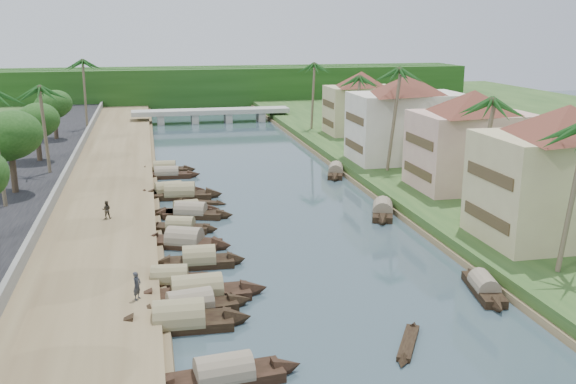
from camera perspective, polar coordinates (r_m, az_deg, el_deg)
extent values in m
plane|color=#32444B|center=(47.81, 1.93, -6.22)|extent=(220.00, 220.00, 0.00)
cube|color=brown|center=(65.60, -16.20, -0.64)|extent=(10.00, 180.00, 0.80)
cube|color=#24441B|center=(71.98, 12.75, 1.08)|extent=(16.00, 180.00, 1.20)
cube|color=black|center=(66.70, -23.51, -0.77)|extent=(8.00, 180.00, 1.40)
cube|color=slate|center=(65.82, -19.90, -0.03)|extent=(0.40, 180.00, 1.10)
cube|color=#16380F|center=(139.34, -7.82, 9.13)|extent=(120.00, 4.00, 8.00)
cube|color=#16380F|center=(144.30, -7.99, 9.31)|extent=(120.00, 4.00, 8.00)
cube|color=#16380F|center=(149.26, -8.15, 9.47)|extent=(120.00, 4.00, 8.00)
cube|color=#9C9C92|center=(116.78, -6.84, 7.13)|extent=(28.00, 4.00, 0.80)
cube|color=#9C9C92|center=(116.42, -11.26, 6.39)|extent=(1.20, 3.50, 1.80)
cube|color=#9C9C92|center=(116.68, -8.30, 6.53)|extent=(1.20, 3.50, 1.80)
cube|color=#9C9C92|center=(117.25, -5.36, 6.66)|extent=(1.20, 3.50, 1.80)
cube|color=#9C9C92|center=(118.13, -2.45, 6.77)|extent=(1.20, 3.50, 1.80)
cube|color=#C4BA83|center=(52.45, 23.12, 0.42)|extent=(12.00, 8.00, 8.00)
pyramid|color=brown|center=(51.54, 23.68, 5.92)|extent=(14.85, 14.85, 2.20)
cube|color=#483821|center=(49.74, 17.18, -2.16)|extent=(0.10, 6.40, 0.90)
cube|color=#483821|center=(48.95, 17.46, 1.43)|extent=(0.10, 6.40, 0.90)
cube|color=#D3AC95|center=(66.29, 15.92, 3.58)|extent=(11.00, 8.00, 7.50)
pyramid|color=brown|center=(65.59, 16.21, 7.74)|extent=(14.11, 14.11, 2.20)
cube|color=#483821|center=(64.26, 11.43, 1.81)|extent=(0.10, 6.40, 0.90)
cube|color=#483821|center=(63.67, 11.56, 4.44)|extent=(0.10, 6.40, 0.90)
cube|color=silver|center=(78.28, 10.48, 5.70)|extent=(13.00, 8.00, 8.00)
pyramid|color=brown|center=(77.67, 10.66, 9.42)|extent=(15.59, 15.59, 2.20)
cube|color=#483821|center=(76.34, 5.86, 4.12)|extent=(0.10, 6.40, 0.90)
cube|color=#483821|center=(75.82, 5.92, 6.50)|extent=(0.10, 6.40, 0.90)
cube|color=#C4BA83|center=(97.22, 6.47, 7.25)|extent=(10.00, 7.00, 7.00)
pyramid|color=brown|center=(96.75, 6.55, 9.96)|extent=(12.62, 12.62, 2.20)
cube|color=#483821|center=(95.97, 3.57, 6.17)|extent=(0.10, 5.60, 0.90)
cube|color=#483821|center=(95.60, 3.59, 7.83)|extent=(0.10, 5.60, 0.90)
cube|color=black|center=(32.81, -5.70, -16.26)|extent=(6.01, 2.41, 0.70)
cone|color=black|center=(33.50, -0.07, -15.33)|extent=(1.84, 1.80, 1.83)
cylinder|color=gray|center=(32.62, -5.72, -15.69)|extent=(4.64, 2.34, 1.90)
cube|color=black|center=(38.41, -9.63, -11.54)|extent=(6.25, 2.43, 0.70)
cone|color=black|center=(38.52, -4.43, -11.16)|extent=(1.88, 2.05, 2.18)
cone|color=black|center=(38.54, -14.84, -11.62)|extent=(1.88, 2.05, 2.18)
cylinder|color=#8F855B|center=(38.25, -9.65, -11.03)|extent=(4.80, 2.46, 2.29)
cube|color=black|center=(41.90, -8.06, -9.17)|extent=(6.79, 2.27, 0.70)
cone|color=black|center=(42.34, -2.96, -8.66)|extent=(1.98, 1.94, 2.11)
cone|color=black|center=(41.73, -13.24, -9.42)|extent=(1.98, 1.94, 2.11)
cylinder|color=#8F855B|center=(41.75, -8.07, -8.70)|extent=(5.20, 2.31, 2.19)
cube|color=black|center=(40.10, -8.67, -10.33)|extent=(5.88, 2.59, 0.70)
cone|color=black|center=(40.74, -4.27, -9.66)|extent=(1.85, 1.84, 1.81)
cone|color=black|center=(39.65, -13.22, -10.74)|extent=(1.85, 1.84, 1.81)
cylinder|color=gray|center=(39.95, -8.69, -9.83)|extent=(4.56, 2.47, 1.89)
cube|color=black|center=(44.27, -10.45, -7.94)|extent=(5.24, 2.28, 0.70)
cone|color=black|center=(44.09, -6.76, -7.78)|extent=(1.64, 1.71, 1.71)
cone|color=black|center=(44.57, -14.10, -7.89)|extent=(1.64, 1.71, 1.71)
cylinder|color=#8F855B|center=(44.12, -10.47, -7.49)|extent=(4.06, 2.21, 1.79)
cube|color=black|center=(47.36, -7.90, -6.31)|extent=(5.05, 2.11, 0.70)
cone|color=black|center=(47.49, -4.55, -6.05)|extent=(1.54, 1.78, 1.88)
cone|color=black|center=(47.33, -11.26, -6.37)|extent=(1.54, 1.78, 1.88)
cylinder|color=#8F855B|center=(47.22, -7.91, -5.88)|extent=(3.88, 2.14, 2.00)
cube|color=black|center=(51.53, -9.17, -4.61)|extent=(5.98, 4.10, 0.70)
cone|color=black|center=(50.54, -5.82, -4.78)|extent=(2.24, 2.33, 2.00)
cone|color=black|center=(52.64, -12.39, -4.26)|extent=(2.24, 2.33, 2.00)
cylinder|color=gray|center=(51.40, -9.19, -4.21)|extent=(4.79, 3.64, 2.10)
cube|color=black|center=(55.26, -9.52, -3.29)|extent=(5.01, 2.90, 0.70)
cone|color=black|center=(54.62, -6.83, -3.32)|extent=(1.72, 1.71, 1.51)
cone|color=black|center=(55.97, -12.15, -3.10)|extent=(1.72, 1.71, 1.51)
cylinder|color=#8F855B|center=(55.15, -9.54, -2.92)|extent=(3.95, 2.61, 1.56)
cube|color=black|center=(59.80, -9.02, -1.89)|extent=(4.79, 2.30, 0.70)
cone|color=black|center=(60.27, -6.63, -1.59)|extent=(1.54, 1.71, 1.69)
cone|color=black|center=(59.39, -11.45, -2.04)|extent=(1.54, 1.71, 1.69)
cylinder|color=#8F855B|center=(59.70, -9.03, -1.54)|extent=(3.72, 2.22, 1.79)
cube|color=black|center=(59.20, -8.63, -2.04)|extent=(6.06, 3.52, 0.70)
cone|color=black|center=(58.43, -5.57, -2.08)|extent=(2.07, 2.01, 1.75)
cone|color=black|center=(60.08, -11.61, -1.85)|extent=(2.07, 2.01, 1.75)
cylinder|color=gray|center=(59.09, -8.65, -1.69)|extent=(4.79, 3.14, 1.80)
cube|color=black|center=(66.94, -10.56, -0.17)|extent=(5.83, 2.62, 0.70)
cone|color=black|center=(67.49, -7.95, 0.13)|extent=(1.84, 1.87, 1.84)
cone|color=black|center=(66.49, -13.21, -0.34)|extent=(1.84, 1.87, 1.84)
cylinder|color=#8F855B|center=(66.85, -10.57, 0.14)|extent=(4.52, 2.50, 1.92)
cube|color=black|center=(65.86, -9.57, -0.37)|extent=(6.52, 2.86, 0.70)
cone|color=black|center=(65.69, -6.52, -0.23)|extent=(2.04, 2.14, 2.15)
cone|color=black|center=(66.17, -12.60, -0.38)|extent=(2.04, 2.14, 2.15)
cylinder|color=#8F855B|center=(65.76, -9.58, -0.05)|extent=(5.05, 2.78, 2.25)
cube|color=black|center=(74.87, -10.72, 1.39)|extent=(5.76, 1.99, 0.70)
cone|color=black|center=(74.76, -8.32, 1.53)|extent=(1.70, 1.53, 1.60)
cone|color=black|center=(75.07, -13.12, 1.36)|extent=(1.70, 1.53, 1.60)
cylinder|color=gray|center=(74.78, -10.74, 1.67)|extent=(4.43, 1.96, 1.64)
cube|color=black|center=(77.56, -10.89, 1.84)|extent=(5.52, 2.19, 0.70)
cone|color=black|center=(77.42, -8.67, 1.97)|extent=(1.68, 1.70, 1.75)
cone|color=black|center=(77.78, -13.09, 1.82)|extent=(1.68, 1.70, 1.75)
cylinder|color=#8F855B|center=(77.47, -10.90, 2.11)|extent=(4.26, 2.16, 1.82)
cube|color=black|center=(44.29, 16.99, -8.35)|extent=(2.41, 5.34, 0.70)
cone|color=black|center=(46.78, 15.92, -6.92)|extent=(1.57, 1.68, 1.48)
cone|color=black|center=(41.79, 18.23, -9.75)|extent=(1.57, 1.68, 1.48)
cylinder|color=gray|center=(44.15, 17.03, -7.90)|extent=(2.24, 4.15, 1.52)
cube|color=black|center=(59.89, 8.41, -1.84)|extent=(3.64, 5.86, 0.70)
cone|color=black|center=(62.86, 8.42, -0.97)|extent=(2.06, 2.07, 1.78)
cone|color=black|center=(56.89, 8.40, -2.64)|extent=(2.06, 2.07, 1.78)
cylinder|color=gray|center=(59.79, 8.42, -1.49)|extent=(3.24, 4.65, 1.85)
cube|color=black|center=(75.33, 4.26, 1.69)|extent=(3.40, 6.02, 0.70)
cone|color=black|center=(78.45, 4.34, 2.27)|extent=(1.93, 2.03, 1.68)
cone|color=black|center=(72.18, 4.18, 1.18)|extent=(1.93, 2.03, 1.68)
cylinder|color=gray|center=(75.25, 4.27, 1.97)|extent=(3.03, 4.74, 1.72)
cube|color=black|center=(36.70, 10.65, -13.07)|extent=(2.67, 3.86, 0.35)
cone|color=black|center=(38.72, 11.10, -11.56)|extent=(1.14, 1.24, 0.73)
cone|color=black|center=(34.71, 10.14, -14.77)|extent=(1.14, 1.24, 0.73)
cube|color=black|center=(43.86, -9.87, -8.28)|extent=(3.21, 1.21, 0.35)
cone|color=black|center=(43.67, -7.55, -8.29)|extent=(0.89, 0.82, 0.70)
cone|color=black|center=(44.12, -12.16, -8.26)|extent=(0.89, 0.82, 0.70)
cube|color=black|center=(63.63, -7.85, -0.93)|extent=(4.02, 2.43, 0.35)
cone|color=black|center=(62.90, -5.90, -1.05)|extent=(1.26, 1.16, 0.81)
cone|color=black|center=(64.44, -9.76, -0.81)|extent=(1.26, 1.16, 0.81)
cylinder|color=brown|center=(44.98, 23.64, -0.62)|extent=(1.29, 0.36, 9.86)
cylinder|color=brown|center=(56.38, 16.69, 2.92)|extent=(1.59, 0.36, 9.91)
sphere|color=#1B4C19|center=(55.66, 17.05, 7.74)|extent=(3.20, 3.20, 3.20)
cylinder|color=brown|center=(71.85, 9.16, 6.33)|extent=(1.49, 0.36, 11.32)
sphere|color=#1B4C19|center=(71.28, 9.33, 10.66)|extent=(3.20, 3.20, 3.20)
cylinder|color=brown|center=(86.34, 6.11, 7.11)|extent=(0.80, 0.36, 9.31)
sphere|color=#1B4C19|center=(85.88, 6.19, 10.07)|extent=(3.20, 3.20, 3.20)
cylinder|color=brown|center=(73.95, -20.76, 5.17)|extent=(0.65, 0.36, 9.36)
sphere|color=#1B4C19|center=(73.42, -21.07, 8.62)|extent=(3.20, 3.20, 3.20)
cylinder|color=brown|center=(100.83, 2.17, 8.49)|extent=(0.78, 0.36, 10.13)
sphere|color=#1B4C19|center=(100.43, 2.20, 11.25)|extent=(3.20, 3.20, 3.20)
cylinder|color=brown|center=(104.69, -17.62, 8.26)|extent=(0.46, 0.36, 10.50)
sphere|color=#1B4C19|center=(104.32, -17.83, 11.01)|extent=(3.20, 3.20, 3.20)
cylinder|color=#493929|center=(66.72, -23.20, 1.52)|extent=(0.60, 0.60, 3.77)
ellipsoid|color=#16380F|center=(66.08, -23.51, 4.56)|extent=(5.39, 5.39, 4.43)
cylinder|color=#493929|center=(81.62, -21.28, 3.71)|extent=(0.60, 0.60, 3.20)
ellipsoid|color=#16380F|center=(81.15, -21.48, 5.83)|extent=(4.79, 4.79, 3.94)
cylinder|color=#493929|center=(96.79, -19.96, 5.42)|extent=(0.60, 0.60, 3.27)
ellipsoid|color=#16380F|center=(96.39, -20.12, 7.26)|extent=(4.53, 4.53, 3.73)
cylinder|color=#493929|center=(83.42, 12.79, 4.49)|extent=(0.60, 0.60, 3.40)
ellipsoid|color=#16380F|center=(82.93, 12.91, 6.70)|extent=(4.68, 4.68, 3.85)
imported|color=#2A2C33|center=(40.36, -13.28, -8.10)|extent=(0.69, 0.77, 1.77)
imported|color=#312C22|center=(57.43, -15.84, -1.52)|extent=(0.79, 0.63, 1.58)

